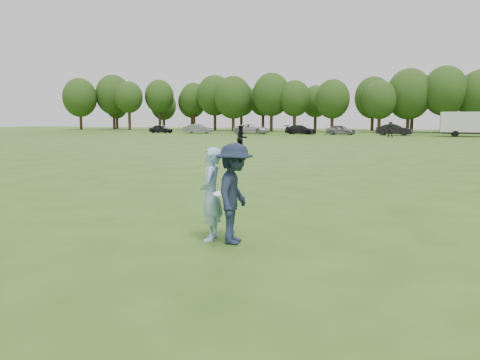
{
  "coord_description": "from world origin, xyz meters",
  "views": [
    {
      "loc": [
        3.4,
        -7.73,
        2.42
      ],
      "look_at": [
        -0.01,
        1.62,
        1.1
      ],
      "focal_mm": 35.0,
      "sensor_mm": 36.0,
      "label": 1
    }
  ],
  "objects_px": {
    "car_f": "(394,130)",
    "car_a": "(161,129)",
    "thrower": "(211,194)",
    "cargo_trailer": "(474,123)",
    "car_b": "(198,129)",
    "car_e": "(341,130)",
    "player_far_a": "(241,138)",
    "player_far_d": "(390,129)",
    "defender": "(234,194)",
    "car_c": "(252,129)",
    "car_d": "(301,130)"
  },
  "relations": [
    {
      "from": "car_c",
      "to": "car_d",
      "type": "relative_size",
      "value": 1.16
    },
    {
      "from": "thrower",
      "to": "player_far_a",
      "type": "xyz_separation_m",
      "value": [
        -7.94,
        23.76,
        0.01
      ]
    },
    {
      "from": "thrower",
      "to": "car_f",
      "type": "bearing_deg",
      "value": 165.13
    },
    {
      "from": "thrower",
      "to": "car_b",
      "type": "xyz_separation_m",
      "value": [
        -27.79,
        58.52,
        -0.2
      ]
    },
    {
      "from": "car_a",
      "to": "car_f",
      "type": "bearing_deg",
      "value": -81.28
    },
    {
      "from": "car_b",
      "to": "player_far_a",
      "type": "bearing_deg",
      "value": -154.0
    },
    {
      "from": "car_f",
      "to": "player_far_a",
      "type": "bearing_deg",
      "value": 172.73
    },
    {
      "from": "car_a",
      "to": "car_d",
      "type": "distance_m",
      "value": 22.41
    },
    {
      "from": "cargo_trailer",
      "to": "car_b",
      "type": "bearing_deg",
      "value": -179.57
    },
    {
      "from": "player_far_a",
      "to": "player_far_d",
      "type": "distance_m",
      "value": 30.66
    },
    {
      "from": "car_f",
      "to": "car_b",
      "type": "bearing_deg",
      "value": 100.54
    },
    {
      "from": "player_far_d",
      "to": "car_a",
      "type": "xyz_separation_m",
      "value": [
        -35.38,
        5.18,
        -0.33
      ]
    },
    {
      "from": "car_e",
      "to": "cargo_trailer",
      "type": "relative_size",
      "value": 0.46
    },
    {
      "from": "car_a",
      "to": "car_d",
      "type": "bearing_deg",
      "value": -78.24
    },
    {
      "from": "thrower",
      "to": "player_far_d",
      "type": "bearing_deg",
      "value": 165.16
    },
    {
      "from": "car_c",
      "to": "car_f",
      "type": "bearing_deg",
      "value": -85.07
    },
    {
      "from": "player_far_a",
      "to": "car_d",
      "type": "height_order",
      "value": "player_far_a"
    },
    {
      "from": "thrower",
      "to": "car_b",
      "type": "height_order",
      "value": "thrower"
    },
    {
      "from": "player_far_a",
      "to": "cargo_trailer",
      "type": "distance_m",
      "value": 39.96
    },
    {
      "from": "car_b",
      "to": "car_e",
      "type": "distance_m",
      "value": 21.99
    },
    {
      "from": "player_far_d",
      "to": "car_c",
      "type": "relative_size",
      "value": 0.36
    },
    {
      "from": "car_c",
      "to": "car_d",
      "type": "height_order",
      "value": "car_c"
    },
    {
      "from": "player_far_a",
      "to": "car_b",
      "type": "relative_size",
      "value": 0.43
    },
    {
      "from": "car_a",
      "to": "car_f",
      "type": "height_order",
      "value": "car_f"
    },
    {
      "from": "cargo_trailer",
      "to": "car_e",
      "type": "bearing_deg",
      "value": 175.68
    },
    {
      "from": "car_c",
      "to": "car_e",
      "type": "height_order",
      "value": "car_c"
    },
    {
      "from": "player_far_a",
      "to": "car_b",
      "type": "distance_m",
      "value": 40.04
    },
    {
      "from": "thrower",
      "to": "car_d",
      "type": "bearing_deg",
      "value": 177.57
    },
    {
      "from": "car_b",
      "to": "cargo_trailer",
      "type": "bearing_deg",
      "value": -93.31
    },
    {
      "from": "defender",
      "to": "thrower",
      "type": "bearing_deg",
      "value": 75.5
    },
    {
      "from": "defender",
      "to": "car_c",
      "type": "bearing_deg",
      "value": 10.87
    },
    {
      "from": "cargo_trailer",
      "to": "car_a",
      "type": "bearing_deg",
      "value": -179.21
    },
    {
      "from": "player_far_a",
      "to": "car_f",
      "type": "bearing_deg",
      "value": 28.9
    },
    {
      "from": "player_far_a",
      "to": "car_f",
      "type": "height_order",
      "value": "player_far_a"
    },
    {
      "from": "car_f",
      "to": "car_a",
      "type": "bearing_deg",
      "value": 100.48
    },
    {
      "from": "defender",
      "to": "car_d",
      "type": "bearing_deg",
      "value": 4.09
    },
    {
      "from": "thrower",
      "to": "car_a",
      "type": "bearing_deg",
      "value": -163.09
    },
    {
      "from": "cargo_trailer",
      "to": "defender",
      "type": "bearing_deg",
      "value": -100.31
    },
    {
      "from": "player_far_d",
      "to": "car_b",
      "type": "xyz_separation_m",
      "value": [
        -29.05,
        5.52,
        -0.27
      ]
    },
    {
      "from": "car_f",
      "to": "defender",
      "type": "bearing_deg",
      "value": -173.72
    },
    {
      "from": "player_far_d",
      "to": "car_a",
      "type": "distance_m",
      "value": 35.76
    },
    {
      "from": "player_far_a",
      "to": "car_f",
      "type": "relative_size",
      "value": 0.39
    },
    {
      "from": "thrower",
      "to": "car_c",
      "type": "relative_size",
      "value": 0.34
    },
    {
      "from": "car_e",
      "to": "car_f",
      "type": "bearing_deg",
      "value": -81.47
    },
    {
      "from": "car_a",
      "to": "cargo_trailer",
      "type": "relative_size",
      "value": 0.43
    },
    {
      "from": "player_far_d",
      "to": "car_f",
      "type": "xyz_separation_m",
      "value": [
        0.21,
        7.24,
        -0.21
      ]
    },
    {
      "from": "defender",
      "to": "cargo_trailer",
      "type": "height_order",
      "value": "cargo_trailer"
    },
    {
      "from": "car_a",
      "to": "defender",
      "type": "bearing_deg",
      "value": -143.84
    },
    {
      "from": "cargo_trailer",
      "to": "car_d",
      "type": "bearing_deg",
      "value": 175.41
    },
    {
      "from": "car_c",
      "to": "car_e",
      "type": "relative_size",
      "value": 1.3
    }
  ]
}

